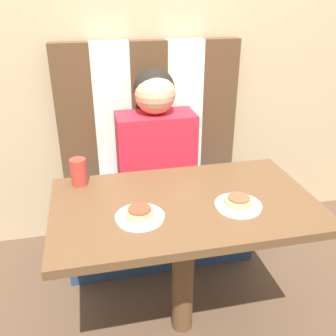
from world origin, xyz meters
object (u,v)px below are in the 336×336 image
Objects in this scene: plate_right at (238,205)px; drinking_cup at (79,172)px; person at (155,132)px; plate_left at (140,217)px; pizza_right at (239,201)px; pizza_left at (140,212)px.

drinking_cup is at bearing 151.54° from plate_right.
plate_right is at bearing -28.46° from drinking_cup.
plate_left is (-0.20, -0.73, -0.07)m from person.
pizza_right is at bearing -74.77° from person.
plate_left is 0.41m from drinking_cup.
plate_right is at bearing -74.77° from person.
person is 3.59× the size of plate_right.
plate_left is at bearing 180.00° from plate_right.
pizza_left reaches higher than plate_left.
drinking_cup reaches higher than plate_left.
plate_left is 0.02m from pizza_left.
plate_left and plate_right have the same top height.
pizza_right is at bearing -28.46° from drinking_cup.
person is 6.03× the size of pizza_right.
plate_right is 1.68× the size of pizza_left.
pizza_left is 0.92× the size of drinking_cup.
pizza_left is (-0.40, 0.00, 0.02)m from plate_right.
drinking_cup is at bearing 123.40° from pizza_left.
pizza_right reaches higher than plate_left.
pizza_right is at bearing 0.00° from plate_left.
drinking_cup is (-0.42, -0.40, -0.02)m from person.
plate_right is at bearing 0.00° from plate_left.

